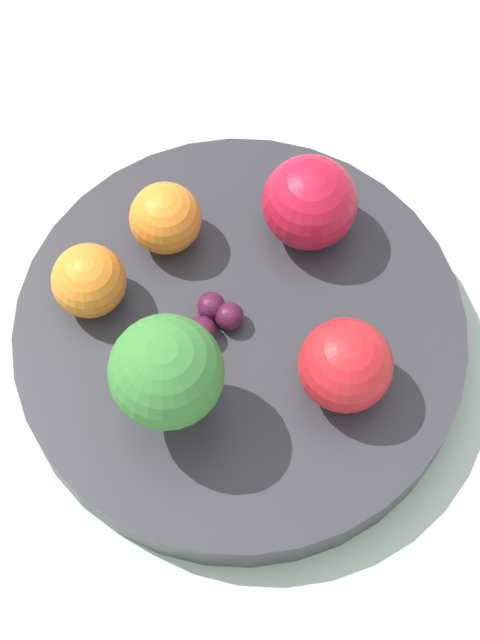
# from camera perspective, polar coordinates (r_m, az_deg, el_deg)

# --- Properties ---
(ground_plane) EXTENTS (6.00, 6.00, 0.00)m
(ground_plane) POSITION_cam_1_polar(r_m,az_deg,el_deg) (0.61, -0.00, -2.32)
(ground_plane) COLOR gray
(table_surface) EXTENTS (1.20, 1.20, 0.02)m
(table_surface) POSITION_cam_1_polar(r_m,az_deg,el_deg) (0.60, -0.00, -1.95)
(table_surface) COLOR #B2C6B2
(table_surface) RESTS_ON ground_plane
(bowl) EXTENTS (0.24, 0.24, 0.03)m
(bowl) POSITION_cam_1_polar(r_m,az_deg,el_deg) (0.57, -0.00, -1.01)
(bowl) COLOR #2D2D33
(bowl) RESTS_ON table_surface
(broccoli) EXTENTS (0.06, 0.06, 0.07)m
(broccoli) POSITION_cam_1_polar(r_m,az_deg,el_deg) (0.50, -3.93, -2.89)
(broccoli) COLOR #8CB76B
(broccoli) RESTS_ON bowl
(apple_red) EXTENTS (0.05, 0.05, 0.05)m
(apple_red) POSITION_cam_1_polar(r_m,az_deg,el_deg) (0.53, 5.42, -2.79)
(apple_red) COLOR red
(apple_red) RESTS_ON bowl
(apple_green) EXTENTS (0.05, 0.05, 0.05)m
(apple_green) POSITION_cam_1_polar(r_m,az_deg,el_deg) (0.57, 4.04, 6.11)
(apple_green) COLOR #B7142D
(apple_green) RESTS_ON bowl
(orange_front) EXTENTS (0.04, 0.04, 0.04)m
(orange_front) POSITION_cam_1_polar(r_m,az_deg,el_deg) (0.56, -8.07, 2.09)
(orange_front) COLOR orange
(orange_front) RESTS_ON bowl
(orange_back) EXTENTS (0.04, 0.04, 0.04)m
(orange_back) POSITION_cam_1_polar(r_m,az_deg,el_deg) (0.57, -4.00, 5.44)
(orange_back) COLOR orange
(orange_back) RESTS_ON bowl
(grape_cluster) EXTENTS (0.03, 0.03, 0.02)m
(grape_cluster) POSITION_cam_1_polar(r_m,az_deg,el_deg) (0.56, -1.53, -0.08)
(grape_cluster) COLOR #47142D
(grape_cluster) RESTS_ON bowl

